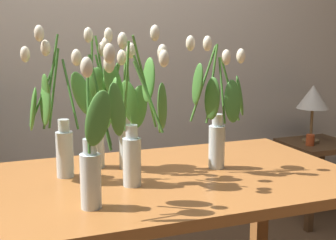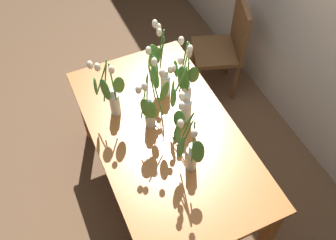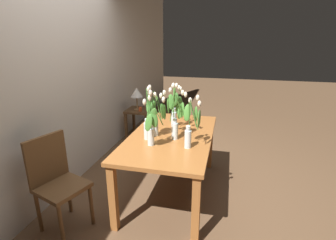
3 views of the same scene
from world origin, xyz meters
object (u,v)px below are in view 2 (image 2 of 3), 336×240
tulip_vase_3 (183,95)px  dining_chair (226,45)px  tulip_vase_5 (111,95)px  tulip_vase_1 (188,146)px  tulip_vase_2 (160,69)px  dining_table (166,141)px  tulip_vase_0 (151,105)px  tulip_vase_4 (185,84)px

tulip_vase_3 → dining_chair: tulip_vase_3 is taller
tulip_vase_5 → dining_chair: (-0.53, 1.19, -0.42)m
tulip_vase_1 → tulip_vase_2: size_ratio=0.94×
dining_chair → tulip_vase_1: bearing=-40.3°
tulip_vase_2 → dining_chair: size_ratio=0.63×
tulip_vase_1 → dining_chair: size_ratio=0.59×
tulip_vase_2 → dining_table: bearing=-18.3°
dining_table → tulip_vase_5: (-0.28, -0.26, 0.30)m
tulip_vase_5 → tulip_vase_2: bearing=100.4°
dining_table → tulip_vase_0: tulip_vase_0 is taller
tulip_vase_4 → tulip_vase_5: bearing=-104.4°
tulip_vase_1 → tulip_vase_3: 0.39m
tulip_vase_5 → tulip_vase_4: bearing=75.6°
tulip_vase_2 → tulip_vase_3: (0.27, 0.04, -0.01)m
tulip_vase_2 → tulip_vase_4: (0.19, 0.09, -0.01)m
tulip_vase_3 → tulip_vase_0: bearing=-88.9°
tulip_vase_1 → tulip_vase_2: 0.64m
tulip_vase_2 → dining_chair: (-0.46, 0.82, -0.44)m
tulip_vase_0 → tulip_vase_2: bearing=146.8°
tulip_vase_3 → tulip_vase_5: bearing=-115.8°
tulip_vase_3 → tulip_vase_4: 0.10m
dining_table → tulip_vase_0: size_ratio=2.71×
dining_table → dining_chair: bearing=130.8°
tulip_vase_1 → tulip_vase_3: size_ratio=1.01×
tulip_vase_0 → tulip_vase_4: (-0.08, 0.27, -0.01)m
dining_table → tulip_vase_0: 0.34m
tulip_vase_4 → tulip_vase_5: size_ratio=1.10×
tulip_vase_1 → dining_chair: (-1.09, 0.92, -0.44)m
tulip_vase_3 → tulip_vase_2: bearing=-171.9°
tulip_vase_1 → tulip_vase_3: tulip_vase_1 is taller
tulip_vase_2 → tulip_vase_4: 0.21m
tulip_vase_0 → tulip_vase_5: tulip_vase_0 is taller
tulip_vase_1 → dining_chair: 1.49m
tulip_vase_0 → tulip_vase_1: tulip_vase_0 is taller
dining_table → tulip_vase_3: bearing=117.9°
tulip_vase_0 → tulip_vase_5: (-0.20, -0.19, -0.03)m
dining_table → tulip_vase_2: tulip_vase_2 is taller
tulip_vase_2 → tulip_vase_0: bearing=-33.2°
tulip_vase_1 → tulip_vase_5: bearing=-154.6°
tulip_vase_0 → tulip_vase_3: (-0.00, 0.21, -0.02)m
tulip_vase_0 → tulip_vase_3: size_ratio=1.09×
tulip_vase_1 → tulip_vase_4: bearing=155.9°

